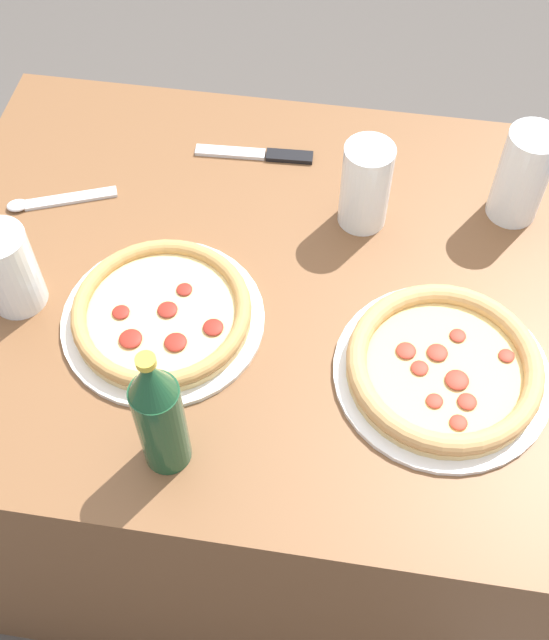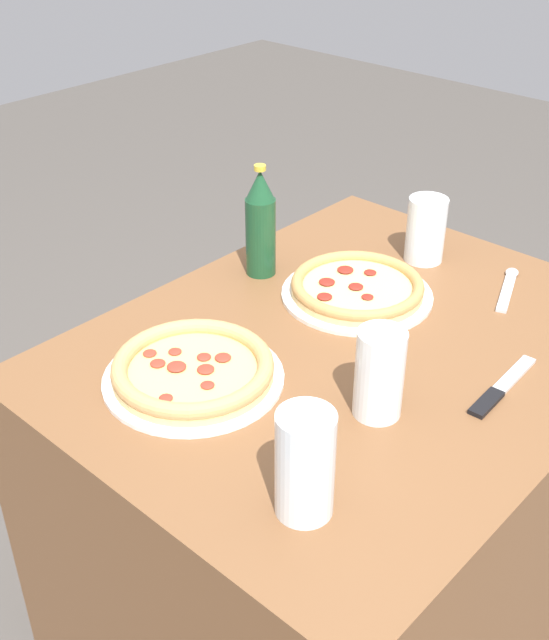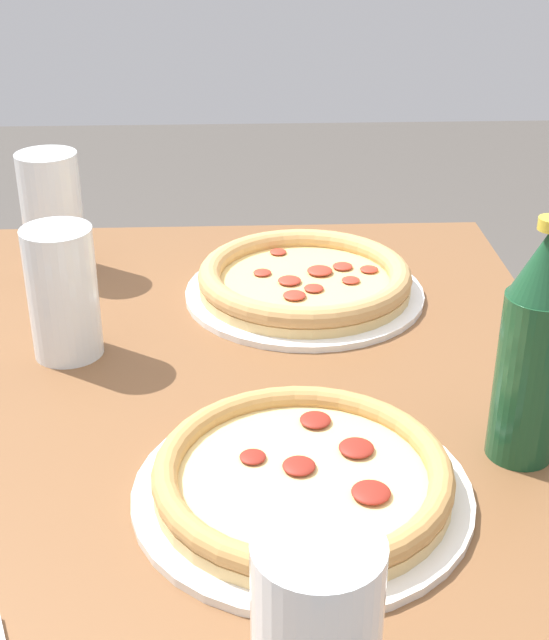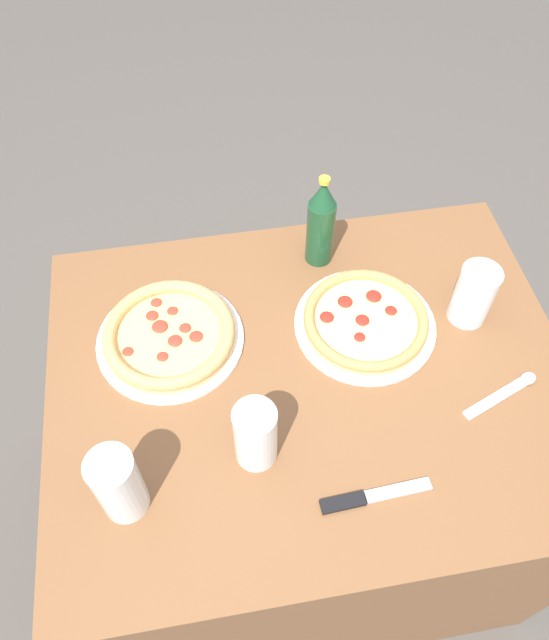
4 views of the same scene
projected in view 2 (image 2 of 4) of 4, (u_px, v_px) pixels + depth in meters
name	position (u px, v px, depth m)	size (l,w,h in m)	color
ground_plane	(337.00, 621.00, 1.81)	(8.00, 8.00, 0.00)	#4C4742
table	(345.00, 499.00, 1.61)	(1.03, 0.81, 0.76)	brown
pizza_pepperoni	(357.00, 288.00, 1.54)	(0.29, 0.29, 0.04)	silver
pizza_margherita	(193.00, 370.00, 1.31)	(0.30, 0.30, 0.04)	white
glass_water	(305.00, 467.00, 1.03)	(0.08, 0.08, 0.16)	white
glass_mango_juice	(379.00, 378.00, 1.21)	(0.08, 0.08, 0.15)	white
glass_iced_tea	(425.00, 233.00, 1.65)	(0.08, 0.08, 0.14)	white
beer_bottle	(260.00, 224.00, 1.57)	(0.06, 0.06, 0.23)	#194728
knife	(501.00, 388.00, 1.29)	(0.20, 0.03, 0.01)	black
spoon	(508.00, 285.00, 1.58)	(0.17, 0.08, 0.01)	silver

